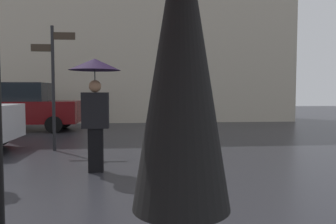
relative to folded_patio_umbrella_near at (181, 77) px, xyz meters
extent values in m
cone|color=black|center=(0.00, 0.00, 0.08)|extent=(0.43, 0.43, 1.32)
cube|color=black|center=(-0.96, 4.83, -1.16)|extent=(0.27, 0.17, 0.82)
cube|color=black|center=(-0.96, 4.83, -0.41)|extent=(0.49, 0.22, 0.66)
sphere|color=#936B4C|center=(-0.96, 4.83, 0.03)|extent=(0.23, 0.23, 0.23)
cylinder|color=black|center=(-0.96, 4.83, 0.17)|extent=(0.02, 0.02, 0.30)
cone|color=black|center=(-0.96, 4.83, 0.43)|extent=(0.94, 0.94, 0.21)
cube|color=#590C0F|center=(-4.57, 11.74, -0.85)|extent=(4.30, 1.73, 0.82)
cube|color=black|center=(-4.78, 11.74, -0.09)|extent=(2.37, 1.60, 0.70)
cylinder|color=black|center=(-3.17, 12.61, -1.26)|extent=(0.61, 0.18, 0.61)
cylinder|color=black|center=(-3.17, 10.87, -1.26)|extent=(0.61, 0.18, 0.61)
cylinder|color=black|center=(-2.28, 7.24, 0.00)|extent=(0.08, 0.08, 3.14)
cube|color=#33281E|center=(-2.00, 7.24, 1.32)|extent=(0.56, 0.04, 0.18)
cube|color=#33281E|center=(-2.54, 7.24, 1.02)|extent=(0.52, 0.04, 0.18)
camera|label=1|loc=(-0.19, -1.43, -0.06)|focal=35.81mm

